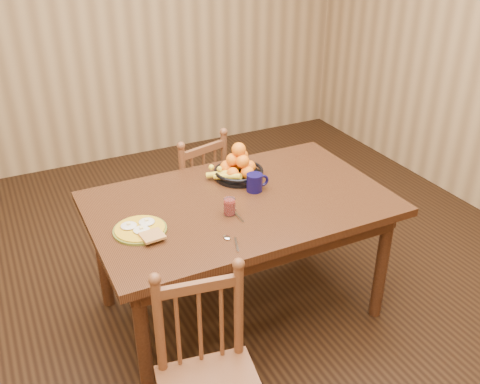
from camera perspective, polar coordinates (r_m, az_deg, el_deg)
name	(u,v)px	position (r m, az deg, el deg)	size (l,w,h in m)	color
room	(240,93)	(2.64, 0.00, 10.54)	(4.52, 5.02, 2.72)	black
dining_table	(240,214)	(2.93, 0.00, -2.32)	(1.60, 1.00, 0.75)	black
chair_far	(193,196)	(3.59, -5.07, -0.43)	(0.49, 0.48, 0.89)	#532D18
chair_near	(209,383)	(2.32, -3.31, -19.63)	(0.47, 0.45, 0.90)	#532D18
breakfast_plate	(141,229)	(2.65, -10.55, -3.93)	(0.26, 0.29, 0.04)	#59601E
fork	(236,213)	(2.76, -0.45, -2.23)	(0.04, 0.18, 0.00)	silver
spoon	(230,240)	(2.55, -1.06, -5.10)	(0.06, 0.16, 0.01)	silver
coffee_mug	(255,182)	(2.96, 1.63, 1.05)	(0.13, 0.09, 0.10)	#0C0933
juice_glass	(230,207)	(2.74, -1.12, -1.62)	(0.06, 0.06, 0.09)	silver
fruit_bowl	(238,168)	(3.09, -0.22, 2.59)	(0.32, 0.29, 0.22)	black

